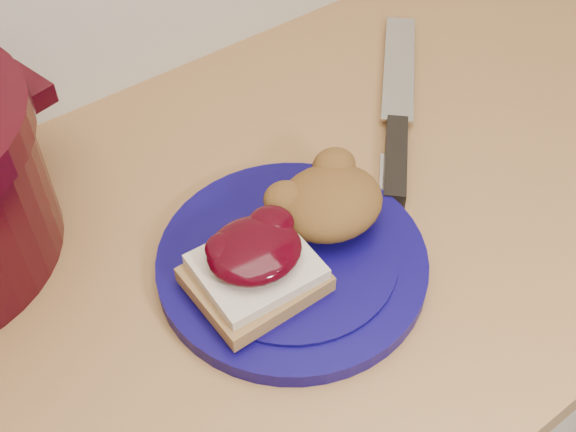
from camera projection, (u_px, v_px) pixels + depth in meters
plate at (292, 262)px, 0.69m from camera, size 0.28×0.28×0.02m
sandwich at (255, 266)px, 0.64m from camera, size 0.11×0.10×0.05m
stuffing_mound at (330, 202)px, 0.69m from camera, size 0.11×0.10×0.05m
chef_knife at (397, 132)px, 0.82m from camera, size 0.26×0.27×0.02m
butter_knife at (385, 209)px, 0.75m from camera, size 0.12×0.13×0.00m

